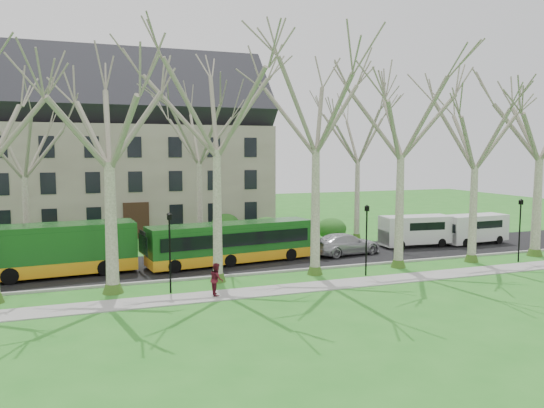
# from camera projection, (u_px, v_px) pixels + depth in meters

# --- Properties ---
(ground) EXTENTS (120.00, 120.00, 0.00)m
(ground) POSITION_uv_depth(u_px,v_px,m) (269.00, 280.00, 31.65)
(ground) COLOR #297A22
(ground) RESTS_ON ground
(sidewalk) EXTENTS (70.00, 2.00, 0.06)m
(sidewalk) POSITION_uv_depth(u_px,v_px,m) (284.00, 289.00, 29.31)
(sidewalk) COLOR gray
(sidewalk) RESTS_ON ground
(road) EXTENTS (80.00, 8.00, 0.06)m
(road) POSITION_uv_depth(u_px,v_px,m) (243.00, 261.00, 36.80)
(road) COLOR black
(road) RESTS_ON ground
(curb) EXTENTS (80.00, 0.25, 0.14)m
(curb) POSITION_uv_depth(u_px,v_px,m) (261.00, 273.00, 33.05)
(curb) COLOR #A5A39E
(curb) RESTS_ON ground
(building) EXTENTS (26.50, 12.20, 16.00)m
(building) POSITION_uv_depth(u_px,v_px,m) (129.00, 147.00, 51.33)
(building) COLOR gray
(building) RESTS_ON ground
(tree_row_verge) EXTENTS (49.00, 7.00, 14.00)m
(tree_row_verge) POSITION_uv_depth(u_px,v_px,m) (267.00, 162.00, 31.24)
(tree_row_verge) COLOR gray
(tree_row_verge) RESTS_ON ground
(tree_row_far) EXTENTS (33.00, 7.00, 12.00)m
(tree_row_far) POSITION_uv_depth(u_px,v_px,m) (206.00, 173.00, 40.92)
(tree_row_far) COLOR gray
(tree_row_far) RESTS_ON ground
(lamp_row) EXTENTS (36.22, 0.22, 4.30)m
(lamp_row) POSITION_uv_depth(u_px,v_px,m) (275.00, 240.00, 30.46)
(lamp_row) COLOR black
(lamp_row) RESTS_ON ground
(hedges) EXTENTS (30.60, 8.60, 2.00)m
(hedges) POSITION_uv_depth(u_px,v_px,m) (158.00, 233.00, 43.11)
(hedges) COLOR #1B6120
(hedges) RESTS_ON ground
(bus_lead) EXTENTS (13.31, 3.86, 3.28)m
(bus_lead) POSITION_uv_depth(u_px,v_px,m) (22.00, 252.00, 31.48)
(bus_lead) COLOR #164D18
(bus_lead) RESTS_ON road
(bus_follow) EXTENTS (11.61, 3.86, 2.85)m
(bus_follow) POSITION_uv_depth(u_px,v_px,m) (232.00, 242.00, 35.91)
(bus_follow) COLOR #164D18
(bus_follow) RESTS_ON road
(sedan) EXTENTS (5.65, 3.02, 1.56)m
(sedan) POSITION_uv_depth(u_px,v_px,m) (346.00, 244.00, 39.02)
(sedan) COLOR #B0AFB4
(sedan) RESTS_ON road
(van_a) EXTENTS (5.76, 2.51, 2.45)m
(van_a) POSITION_uv_depth(u_px,v_px,m) (416.00, 231.00, 42.30)
(van_a) COLOR silver
(van_a) RESTS_ON road
(van_b) EXTENTS (5.56, 2.26, 2.39)m
(van_b) POSITION_uv_depth(u_px,v_px,m) (475.00, 229.00, 43.52)
(van_b) COLOR silver
(van_b) RESTS_ON road
(pedestrian_b) EXTENTS (0.70, 0.87, 1.71)m
(pedestrian_b) POSITION_uv_depth(u_px,v_px,m) (217.00, 279.00, 27.98)
(pedestrian_b) COLOR #551320
(pedestrian_b) RESTS_ON sidewalk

